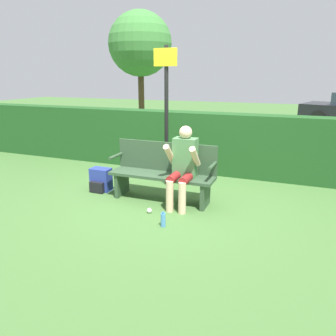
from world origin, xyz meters
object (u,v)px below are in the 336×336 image
(park_bench, at_px, (163,172))
(tree, at_px, (140,44))
(signpost, at_px, (166,107))
(water_bottle, at_px, (163,220))
(person_seated, at_px, (183,164))
(backpack, at_px, (101,180))

(park_bench, relative_size, tree, 0.42)
(signpost, bearing_deg, water_bottle, -69.55)
(person_seated, relative_size, backpack, 3.07)
(water_bottle, bearing_deg, backpack, 149.53)
(water_bottle, height_order, signpost, signpost)
(water_bottle, bearing_deg, signpost, 110.45)
(backpack, relative_size, tree, 0.10)
(person_seated, xyz_separation_m, backpack, (-1.53, 0.10, -0.48))
(backpack, distance_m, water_bottle, 1.79)
(park_bench, xyz_separation_m, backpack, (-1.16, -0.02, -0.27))
(person_seated, xyz_separation_m, signpost, (-0.61, 0.84, 0.74))
(water_bottle, relative_size, tree, 0.05)
(park_bench, bearing_deg, person_seated, -18.25)
(signpost, bearing_deg, tree, 120.28)
(park_bench, xyz_separation_m, person_seated, (0.37, -0.12, 0.20))
(water_bottle, xyz_separation_m, tree, (-3.57, 6.71, 2.81))
(tree, bearing_deg, water_bottle, -61.98)
(backpack, bearing_deg, water_bottle, -30.47)
(water_bottle, bearing_deg, person_seated, 90.44)
(park_bench, relative_size, backpack, 4.23)
(park_bench, distance_m, water_bottle, 1.07)
(person_seated, bearing_deg, tree, 121.11)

